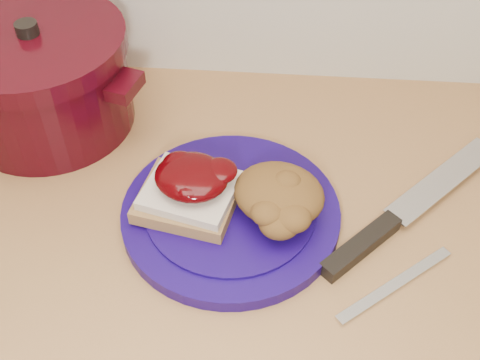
# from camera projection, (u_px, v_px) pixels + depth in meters

# --- Properties ---
(plate) EXTENTS (0.34, 0.34, 0.02)m
(plate) POSITION_uv_depth(u_px,v_px,m) (231.00, 214.00, 0.75)
(plate) COLOR #150552
(plate) RESTS_ON wood_countertop
(sandwich) EXTENTS (0.13, 0.12, 0.06)m
(sandwich) POSITION_uv_depth(u_px,v_px,m) (190.00, 189.00, 0.73)
(sandwich) COLOR olive
(sandwich) RESTS_ON plate
(stuffing_mound) EXTENTS (0.13, 0.13, 0.06)m
(stuffing_mound) POSITION_uv_depth(u_px,v_px,m) (279.00, 194.00, 0.72)
(stuffing_mound) COLOR brown
(stuffing_mound) RESTS_ON plate
(chef_knife) EXTENTS (0.25, 0.26, 0.02)m
(chef_knife) POSITION_uv_depth(u_px,v_px,m) (385.00, 227.00, 0.74)
(chef_knife) COLOR black
(chef_knife) RESTS_ON wood_countertop
(butter_knife) EXTENTS (0.14, 0.12, 0.00)m
(butter_knife) POSITION_uv_depth(u_px,v_px,m) (395.00, 284.00, 0.69)
(butter_knife) COLOR silver
(butter_knife) RESTS_ON wood_countertop
(dutch_oven) EXTENTS (0.31, 0.31, 0.16)m
(dutch_oven) POSITION_uv_depth(u_px,v_px,m) (41.00, 79.00, 0.84)
(dutch_oven) COLOR #33050C
(dutch_oven) RESTS_ON wood_countertop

